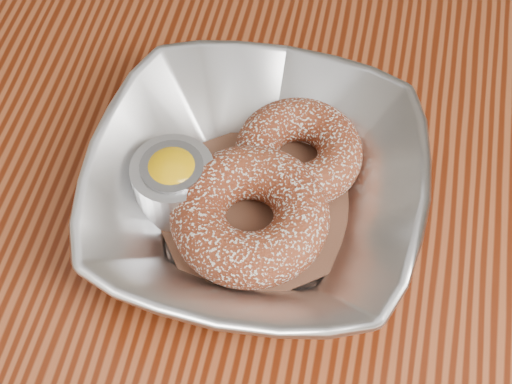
% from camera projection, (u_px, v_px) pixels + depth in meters
% --- Properties ---
extents(table, '(1.20, 0.80, 0.75)m').
position_uv_depth(table, '(358.00, 243.00, 0.70)').
color(table, maroon).
rests_on(table, ground_plane).
extents(serving_bowl, '(0.24, 0.24, 0.06)m').
position_uv_depth(serving_bowl, '(256.00, 192.00, 0.57)').
color(serving_bowl, silver).
rests_on(serving_bowl, table).
extents(parchment, '(0.20, 0.20, 0.00)m').
position_uv_depth(parchment, '(256.00, 207.00, 0.59)').
color(parchment, brown).
rests_on(parchment, table).
extents(donut_back, '(0.13, 0.13, 0.03)m').
position_uv_depth(donut_back, '(299.00, 152.00, 0.60)').
color(donut_back, maroon).
rests_on(donut_back, parchment).
extents(donut_front, '(0.14, 0.14, 0.04)m').
position_uv_depth(donut_front, '(250.00, 215.00, 0.56)').
color(donut_front, maroon).
rests_on(donut_front, parchment).
extents(ramekin, '(0.06, 0.06, 0.05)m').
position_uv_depth(ramekin, '(174.00, 181.00, 0.57)').
color(ramekin, silver).
rests_on(ramekin, table).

